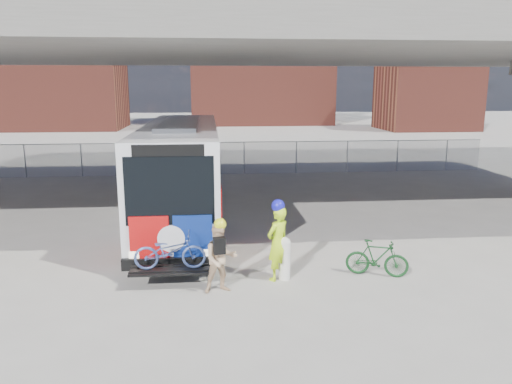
{
  "coord_description": "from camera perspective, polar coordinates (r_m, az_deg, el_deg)",
  "views": [
    {
      "loc": [
        -1.0,
        -16.05,
        4.91
      ],
      "look_at": [
        0.48,
        -0.54,
        1.6
      ],
      "focal_mm": 35.0,
      "sensor_mm": 36.0,
      "label": 1
    }
  ],
  "objects": [
    {
      "name": "brick_buildings",
      "position": [
        64.32,
        -3.55,
        12.44
      ],
      "size": [
        54.0,
        22.0,
        12.0
      ],
      "color": "brown",
      "rests_on": "ground"
    },
    {
      "name": "chainlink_fence",
      "position": [
        28.28,
        -3.4,
        4.9
      ],
      "size": [
        30.0,
        0.06,
        30.0
      ],
      "color": "gray",
      "rests_on": "ground"
    },
    {
      "name": "overpass",
      "position": [
        20.14,
        -2.7,
        16.64
      ],
      "size": [
        40.0,
        16.0,
        7.95
      ],
      "color": "#605E59",
      "rests_on": "ground"
    },
    {
      "name": "smokestack",
      "position": [
        73.01,
        6.75,
        17.89
      ],
      "size": [
        2.2,
        2.2,
        25.0
      ],
      "primitive_type": "cylinder",
      "color": "brown",
      "rests_on": "ground"
    },
    {
      "name": "bike_parked",
      "position": [
        13.59,
        13.67,
        -7.35
      ],
      "size": [
        1.68,
        1.0,
        0.98
      ],
      "primitive_type": "imported",
      "rotation": [
        0.0,
        0.0,
        1.21
      ],
      "color": "#15421D",
      "rests_on": "ground"
    },
    {
      "name": "cyclist_hivis",
      "position": [
        12.81,
        2.51,
        -5.66
      ],
      "size": [
        0.84,
        0.81,
        2.13
      ],
      "rotation": [
        0.0,
        0.0,
        3.84
      ],
      "color": "#C8F91A",
      "rests_on": "ground"
    },
    {
      "name": "bollard",
      "position": [
        12.97,
        3.29,
        -7.41
      ],
      "size": [
        0.3,
        0.3,
        1.13
      ],
      "color": "beige",
      "rests_on": "ground"
    },
    {
      "name": "bus",
      "position": [
        18.65,
        -8.48,
        3.23
      ],
      "size": [
        2.67,
        12.9,
        3.69
      ],
      "color": "silver",
      "rests_on": "ground"
    },
    {
      "name": "cyclist_tan",
      "position": [
        12.11,
        -4.07,
        -7.49
      ],
      "size": [
        0.93,
        0.79,
        1.86
      ],
      "rotation": [
        0.0,
        0.0,
        0.2
      ],
      "color": "#DAB38C",
      "rests_on": "ground"
    },
    {
      "name": "ground",
      "position": [
        16.81,
        -1.81,
        -4.99
      ],
      "size": [
        160.0,
        160.0,
        0.0
      ],
      "primitive_type": "plane",
      "color": "#9E9991",
      "rests_on": "ground"
    }
  ]
}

